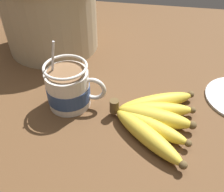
# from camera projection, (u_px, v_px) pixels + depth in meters

# --- Properties ---
(table) EXTENTS (1.25, 1.25, 0.03)m
(table) POSITION_uv_depth(u_px,v_px,m) (91.00, 105.00, 0.59)
(table) COLOR brown
(table) RESTS_ON ground
(coffee_mug) EXTENTS (0.13, 0.09, 0.16)m
(coffee_mug) POSITION_uv_depth(u_px,v_px,m) (69.00, 88.00, 0.54)
(coffee_mug) COLOR white
(coffee_mug) RESTS_ON table
(banana_bunch) EXTENTS (0.18, 0.22, 0.04)m
(banana_bunch) POSITION_uv_depth(u_px,v_px,m) (153.00, 117.00, 0.51)
(banana_bunch) COLOR brown
(banana_bunch) RESTS_ON table
(woven_basket) EXTENTS (0.27, 0.27, 0.20)m
(woven_basket) POSITION_uv_depth(u_px,v_px,m) (50.00, 12.00, 0.70)
(woven_basket) COLOR tan
(woven_basket) RESTS_ON table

